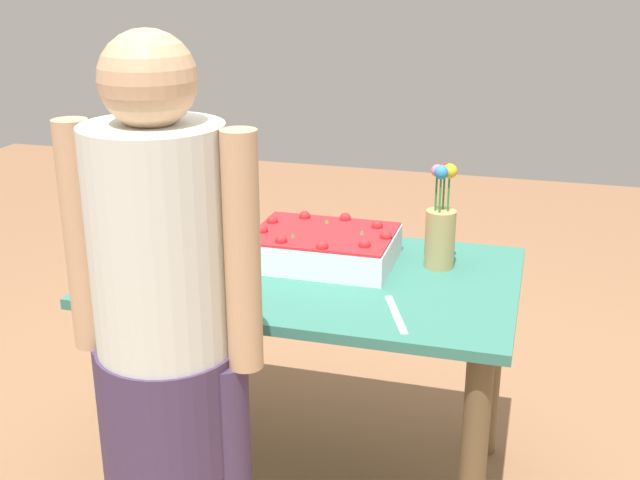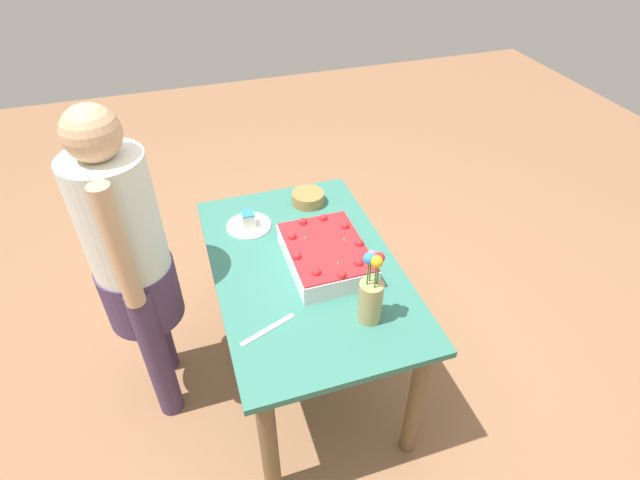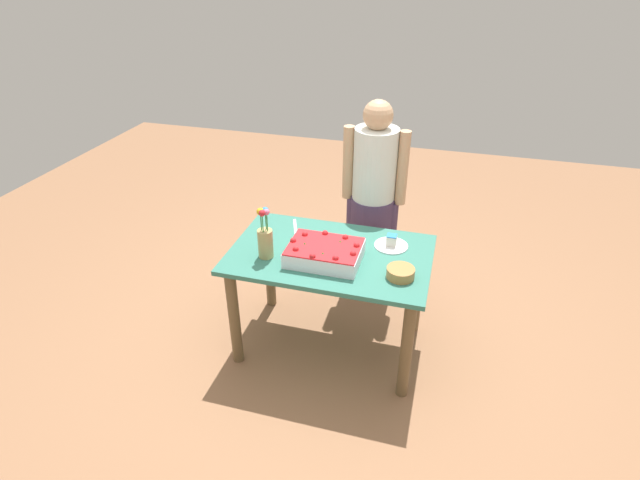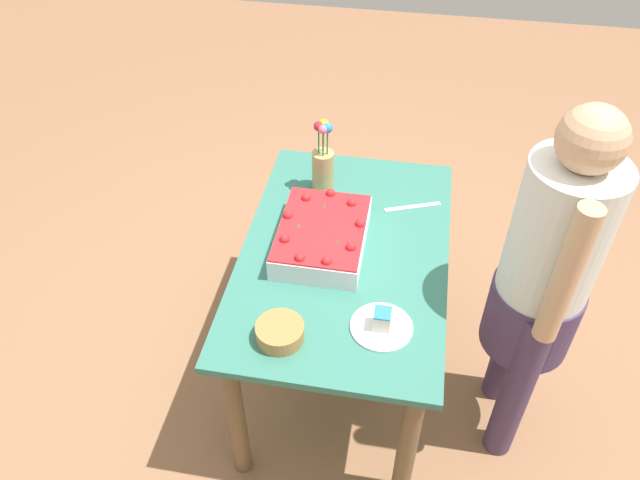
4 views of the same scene
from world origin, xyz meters
name	(u,v)px [view 4 (image 4 of 4)]	position (x,y,z in m)	size (l,w,h in m)	color
ground_plane	(340,367)	(0.00, 0.00, 0.00)	(8.00, 8.00, 0.00)	#986949
dining_table	(344,276)	(0.00, 0.00, 0.59)	(1.21, 0.77, 0.73)	#357766
sheet_cake	(322,236)	(0.01, 0.09, 0.78)	(0.43, 0.32, 0.12)	white
serving_plate_with_slice	(382,324)	(-0.34, -0.17, 0.75)	(0.21, 0.21, 0.08)	white
cake_knife	(412,207)	(0.30, -0.23, 0.73)	(0.23, 0.02, 0.00)	silver
flower_vase	(323,164)	(0.36, 0.15, 0.85)	(0.09, 0.09, 0.32)	tan
fruit_bowl	(280,332)	(-0.44, 0.15, 0.76)	(0.16, 0.16, 0.06)	#AE7940
person_standing	(544,276)	(-0.13, -0.68, 0.85)	(0.45, 0.31, 1.49)	#463456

